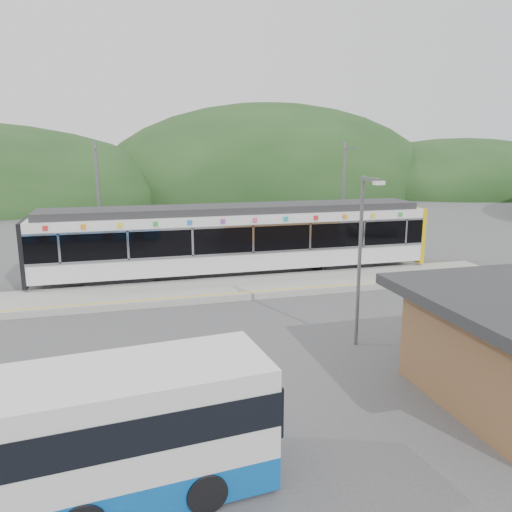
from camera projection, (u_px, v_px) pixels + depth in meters
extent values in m
plane|color=#4C4C4F|center=(273.00, 311.00, 20.75)|extent=(120.00, 120.00, 0.00)
ellipsoid|color=#1E3D19|center=(270.00, 192.00, 75.74)|extent=(52.00, 39.00, 26.00)
ellipsoid|color=#1E3D19|center=(460.00, 191.00, 77.44)|extent=(44.00, 33.00, 16.00)
cube|color=#9E9E99|center=(253.00, 287.00, 23.83)|extent=(26.00, 3.20, 0.30)
cube|color=yellow|center=(260.00, 291.00, 22.57)|extent=(26.00, 0.10, 0.01)
cube|color=black|center=(119.00, 278.00, 24.78)|extent=(3.20, 2.20, 0.56)
cube|color=black|center=(342.00, 264.00, 27.82)|extent=(3.20, 2.20, 0.56)
cube|color=silver|center=(237.00, 257.00, 26.14)|extent=(20.00, 2.90, 0.92)
cube|color=black|center=(237.00, 235.00, 25.89)|extent=(20.00, 2.96, 1.45)
cube|color=silver|center=(243.00, 253.00, 24.62)|extent=(20.00, 0.05, 0.10)
cube|color=silver|center=(243.00, 226.00, 24.33)|extent=(20.00, 0.05, 0.10)
cube|color=silver|center=(236.00, 217.00, 25.68)|extent=(20.00, 2.90, 0.45)
cube|color=#2D2D30|center=(236.00, 209.00, 25.60)|extent=(19.40, 2.50, 0.36)
cube|color=gold|center=(409.00, 232.00, 28.52)|extent=(0.24, 2.92, 3.00)
cube|color=black|center=(27.00, 251.00, 23.39)|extent=(0.20, 2.92, 3.00)
cube|color=silver|center=(59.00, 249.00, 22.31)|extent=(0.10, 0.05, 1.35)
cube|color=silver|center=(128.00, 245.00, 23.08)|extent=(0.10, 0.05, 1.35)
cube|color=silver|center=(193.00, 242.00, 23.84)|extent=(0.10, 0.05, 1.35)
cube|color=silver|center=(253.00, 239.00, 24.60)|extent=(0.10, 0.05, 1.35)
cube|color=silver|center=(310.00, 237.00, 25.36)|extent=(0.10, 0.05, 1.35)
cube|color=silver|center=(364.00, 234.00, 26.12)|extent=(0.10, 0.05, 1.35)
cube|color=silver|center=(406.00, 232.00, 26.76)|extent=(0.10, 0.05, 1.35)
cube|color=red|center=(45.00, 228.00, 21.99)|extent=(0.22, 0.04, 0.22)
cube|color=orange|center=(83.00, 227.00, 22.40)|extent=(0.22, 0.04, 0.22)
cube|color=yellow|center=(120.00, 225.00, 22.80)|extent=(0.22, 0.04, 0.22)
cube|color=green|center=(156.00, 224.00, 23.21)|extent=(0.22, 0.04, 0.22)
cube|color=blue|center=(190.00, 223.00, 23.62)|extent=(0.22, 0.04, 0.22)
cube|color=purple|center=(223.00, 221.00, 24.02)|extent=(0.22, 0.04, 0.22)
cube|color=#E54C8C|center=(255.00, 220.00, 24.43)|extent=(0.22, 0.04, 0.22)
cube|color=#19A5A5|center=(286.00, 219.00, 24.83)|extent=(0.22, 0.04, 0.22)
cube|color=red|center=(316.00, 218.00, 25.24)|extent=(0.22, 0.04, 0.22)
cube|color=orange|center=(345.00, 217.00, 25.65)|extent=(0.22, 0.04, 0.22)
cube|color=yellow|center=(373.00, 215.00, 26.05)|extent=(0.22, 0.04, 0.22)
cube|color=green|center=(401.00, 214.00, 26.46)|extent=(0.22, 0.04, 0.22)
cylinder|color=slate|center=(99.00, 209.00, 26.33)|extent=(0.18, 0.18, 7.00)
cube|color=slate|center=(95.00, 149.00, 24.91)|extent=(0.08, 1.80, 0.08)
cylinder|color=slate|center=(343.00, 201.00, 29.88)|extent=(0.18, 0.18, 7.00)
cube|color=slate|center=(351.00, 148.00, 28.46)|extent=(0.08, 1.80, 0.08)
cube|color=#0B55AF|center=(15.00, 498.00, 9.09)|extent=(9.77, 3.14, 0.70)
cube|color=silver|center=(11.00, 464.00, 8.94)|extent=(9.77, 3.14, 0.70)
cube|color=black|center=(7.00, 429.00, 8.79)|extent=(9.78, 3.18, 0.70)
cube|color=silver|center=(4.00, 399.00, 8.67)|extent=(9.77, 3.14, 0.44)
cylinder|color=black|center=(81.00, 485.00, 9.49)|extent=(1.01, 2.37, 0.79)
cylinder|color=black|center=(193.00, 460.00, 10.25)|extent=(1.01, 2.37, 0.79)
cylinder|color=slate|center=(359.00, 263.00, 16.67)|extent=(0.12, 0.12, 5.78)
cube|color=slate|center=(370.00, 180.00, 15.66)|extent=(0.22, 0.97, 0.12)
cube|color=silver|center=(376.00, 183.00, 15.27)|extent=(0.37, 0.22, 0.12)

